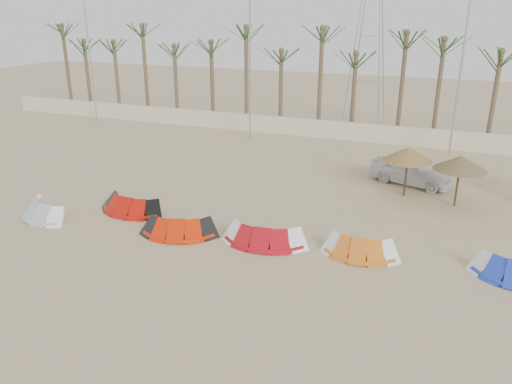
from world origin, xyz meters
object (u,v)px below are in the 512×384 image
at_px(parasol_left, 408,154).
at_px(car, 412,170).
at_px(kite_red_mid, 182,224).
at_px(parasol_mid, 461,163).
at_px(kite_orange, 361,244).
at_px(kite_red_left, 134,202).
at_px(kite_grey, 47,207).
at_px(kite_red_right, 267,232).

xyz_separation_m(parasol_left, car, (0.15, 2.07, -1.47)).
bearing_deg(car, kite_red_mid, 157.61).
relative_size(parasol_mid, car, 0.57).
distance_m(kite_red_mid, kite_orange, 7.59).
bearing_deg(kite_orange, parasol_mid, 63.71).
distance_m(kite_orange, parasol_mid, 7.77).
bearing_deg(parasol_left, car, 85.98).
bearing_deg(kite_orange, kite_red_left, 177.43).
distance_m(parasol_left, parasol_mid, 2.53).
relative_size(kite_red_mid, parasol_mid, 1.37).
xyz_separation_m(kite_grey, parasol_left, (15.28, 8.83, 1.82)).
distance_m(kite_red_left, parasol_left, 13.78).
xyz_separation_m(kite_red_mid, parasol_left, (8.41, 8.22, 1.82)).
height_order(kite_red_left, car, car).
bearing_deg(parasol_left, kite_red_left, -150.01).
xyz_separation_m(kite_red_left, kite_red_mid, (3.42, -1.39, -0.00)).
bearing_deg(kite_red_right, parasol_left, 58.19).
bearing_deg(kite_grey, kite_red_right, 6.39).
bearing_deg(car, kite_grey, 142.61).
height_order(kite_grey, kite_red_right, same).
xyz_separation_m(kite_grey, kite_red_right, (10.53, 1.18, 0.00)).
bearing_deg(kite_red_right, car, 63.29).
relative_size(parasol_left, car, 0.57).
relative_size(kite_grey, kite_orange, 1.17).
bearing_deg(car, kite_orange, -168.87).
height_order(kite_red_right, parasol_left, parasol_left).
relative_size(kite_red_mid, kite_red_right, 0.99).
distance_m(parasol_left, car, 2.54).
bearing_deg(kite_red_mid, kite_red_right, 8.81).
bearing_deg(kite_orange, kite_red_mid, -173.18).
height_order(kite_red_mid, kite_orange, same).
bearing_deg(kite_red_right, kite_orange, 4.92).
distance_m(kite_grey, parasol_left, 17.74).
height_order(parasol_left, car, parasol_left).
relative_size(kite_grey, kite_red_right, 0.98).
relative_size(kite_grey, kite_red_mid, 0.99).
distance_m(kite_grey, kite_red_right, 10.60).
distance_m(parasol_mid, car, 3.78).
relative_size(kite_red_mid, car, 0.78).
distance_m(kite_red_mid, car, 13.39).
height_order(kite_grey, kite_red_mid, same).
xyz_separation_m(kite_red_right, car, (4.89, 9.72, 0.35)).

